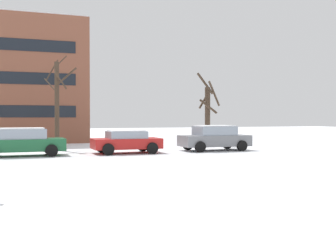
{
  "coord_description": "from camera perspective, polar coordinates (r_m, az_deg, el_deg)",
  "views": [
    {
      "loc": [
        -1.26,
        -14.04,
        2.07
      ],
      "look_at": [
        5.77,
        5.43,
        1.61
      ],
      "focal_mm": 44.74,
      "sensor_mm": 36.0,
      "label": 1
    }
  ],
  "objects": [
    {
      "name": "ground_plane",
      "position": [
        14.24,
        -14.67,
        -7.11
      ],
      "size": [
        120.0,
        120.0,
        0.0
      ],
      "primitive_type": "plane",
      "color": "white"
    },
    {
      "name": "road_surface",
      "position": [
        17.92,
        -15.75,
        -5.39
      ],
      "size": [
        80.0,
        9.44,
        0.0
      ],
      "color": "silver",
      "rests_on": "ground"
    },
    {
      "name": "parked_car_green",
      "position": [
        23.18,
        -19.23,
        -2.04
      ],
      "size": [
        4.34,
        1.98,
        1.48
      ],
      "color": "#1E6038",
      "rests_on": "ground"
    },
    {
      "name": "parked_car_red",
      "position": [
        23.74,
        -5.7,
        -2.08
      ],
      "size": [
        3.82,
        2.1,
        1.31
      ],
      "color": "red",
      "rests_on": "ground"
    },
    {
      "name": "parked_car_gray",
      "position": [
        25.72,
        6.35,
        -1.61
      ],
      "size": [
        4.26,
        2.09,
        1.54
      ],
      "color": "slate",
      "rests_on": "ground"
    },
    {
      "name": "tree_far_right",
      "position": [
        30.17,
        5.42,
        1.92
      ],
      "size": [
        1.76,
        1.41,
        5.2
      ],
      "color": "#423326",
      "rests_on": "ground"
    },
    {
      "name": "tree_far_mid",
      "position": [
        26.63,
        -14.83,
        3.15
      ],
      "size": [
        1.98,
        1.97,
        5.86
      ],
      "color": "#423326",
      "rests_on": "ground"
    },
    {
      "name": "building_far_left",
      "position": [
        37.19,
        -20.02,
        5.68
      ],
      "size": [
        10.88,
        8.52,
        9.96
      ],
      "color": "brown",
      "rests_on": "ground"
    }
  ]
}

